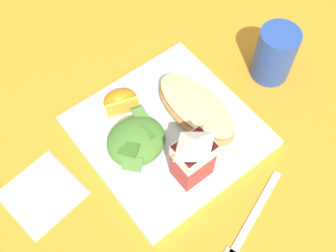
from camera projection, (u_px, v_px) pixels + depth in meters
The scene contains 9 objects.
ground at pixel (168, 133), 0.72m from camera, with size 3.00×3.00×0.00m, color orange.
white_plate at pixel (168, 131), 0.72m from camera, with size 0.28×0.28×0.02m, color silver.
cheesy_pizza_bread at pixel (196, 109), 0.71m from camera, with size 0.09×0.17×0.04m.
green_salad_pile at pixel (136, 141), 0.68m from camera, with size 0.10×0.10×0.04m.
milk_carton at pixel (193, 156), 0.62m from camera, with size 0.06×0.04×0.11m.
orange_wedge_front at pixel (120, 101), 0.72m from camera, with size 0.07×0.05×0.04m.
paper_napkin at pixel (42, 194), 0.67m from camera, with size 0.11×0.11×0.00m, color white.
metal_fork at pixel (247, 228), 0.64m from camera, with size 0.18×0.08×0.01m.
drinking_blue_cup at pixel (275, 54), 0.75m from camera, with size 0.07×0.07×0.11m, color #284CA3.
Camera 1 is at (0.22, 0.28, 0.63)m, focal length 44.18 mm.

